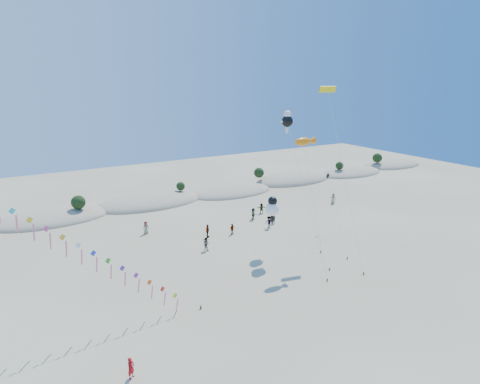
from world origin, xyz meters
name	(u,v)px	position (x,y,z in m)	size (l,w,h in m)	color
ground	(322,341)	(0.00, 0.00, 0.00)	(160.00, 160.00, 0.00)	gray
dune_ridge	(156,202)	(1.06, 45.14, 0.11)	(145.30, 11.49, 5.57)	tan
kite_train	(23,218)	(-20.09, 12.69, 10.56)	(25.50, 6.06, 20.38)	#3F2D1E
fish_kite	(305,142)	(9.51, 14.86, 14.06)	(3.47, 7.77, 14.59)	#3F2D1E
cartoon_kite_low	(272,207)	(5.67, 15.66, 6.47)	(4.65, 7.09, 7.80)	#3F2D1E
cartoon_kite_high	(287,120)	(11.98, 21.65, 15.88)	(2.00, 8.86, 17.15)	#3F2D1E
parafoil_kite	(328,93)	(15.40, 17.88, 19.44)	(4.64, 11.90, 20.26)	#3F2D1E
dark_kite	(333,197)	(17.53, 18.09, 5.41)	(6.33, 10.68, 8.06)	#3F2D1E
flyer_foreground	(131,368)	(-14.86, 3.81, 0.83)	(0.61, 0.40, 1.67)	#AA0D13
beachgoers	(248,219)	(9.32, 27.00, 0.88)	(33.91, 10.41, 1.85)	slate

